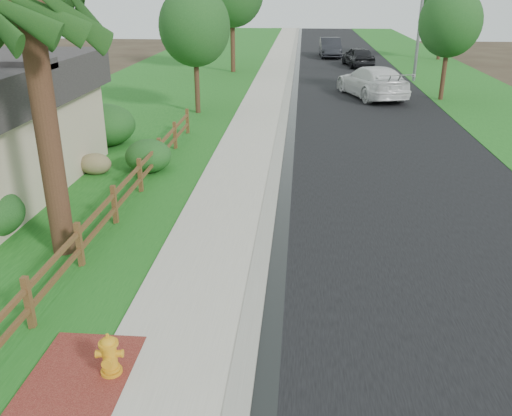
# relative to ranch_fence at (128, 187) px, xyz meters

# --- Properties ---
(ground) EXTENTS (120.00, 120.00, 0.00)m
(ground) POSITION_rel_ranch_fence_xyz_m (3.60, -6.40, -0.62)
(ground) COLOR #33261C
(road) EXTENTS (8.00, 90.00, 0.02)m
(road) POSITION_rel_ranch_fence_xyz_m (8.20, 28.60, -0.61)
(road) COLOR black
(road) RESTS_ON ground
(curb) EXTENTS (0.40, 90.00, 0.12)m
(curb) POSITION_rel_ranch_fence_xyz_m (4.00, 28.60, -0.56)
(curb) COLOR gray
(curb) RESTS_ON ground
(wet_gutter) EXTENTS (0.50, 90.00, 0.00)m
(wet_gutter) POSITION_rel_ranch_fence_xyz_m (4.35, 28.60, -0.60)
(wet_gutter) COLOR black
(wet_gutter) RESTS_ON road
(sidewalk) EXTENTS (2.20, 90.00, 0.10)m
(sidewalk) POSITION_rel_ranch_fence_xyz_m (2.70, 28.60, -0.57)
(sidewalk) COLOR #A9A493
(sidewalk) RESTS_ON ground
(grass_strip) EXTENTS (1.60, 90.00, 0.06)m
(grass_strip) POSITION_rel_ranch_fence_xyz_m (0.80, 28.60, -0.59)
(grass_strip) COLOR #175217
(grass_strip) RESTS_ON ground
(lawn_near) EXTENTS (9.00, 90.00, 0.04)m
(lawn_near) POSITION_rel_ranch_fence_xyz_m (-4.40, 28.60, -0.60)
(lawn_near) COLOR #175217
(lawn_near) RESTS_ON ground
(verge_far) EXTENTS (6.00, 90.00, 0.04)m
(verge_far) POSITION_rel_ranch_fence_xyz_m (15.10, 28.60, -0.60)
(verge_far) COLOR #175217
(verge_far) RESTS_ON ground
(brick_patch) EXTENTS (1.60, 2.40, 0.11)m
(brick_patch) POSITION_rel_ranch_fence_xyz_m (1.40, -7.40, -0.56)
(brick_patch) COLOR maroon
(brick_patch) RESTS_ON ground
(ranch_fence) EXTENTS (0.12, 16.92, 1.10)m
(ranch_fence) POSITION_rel_ranch_fence_xyz_m (0.00, 0.00, 0.00)
(ranch_fence) COLOR #4E351A
(ranch_fence) RESTS_ON ground
(palm_tree) EXTENTS (3.60, 3.60, 6.60)m
(palm_tree) POSITION_rel_ranch_fence_xyz_m (-0.70, -2.90, 4.91)
(palm_tree) COLOR #3C2418
(palm_tree) RESTS_ON ground
(fire_hydrant) EXTENTS (0.49, 0.39, 0.74)m
(fire_hydrant) POSITION_rel_ranch_fence_xyz_m (1.90, -7.20, -0.18)
(fire_hydrant) COLOR gold
(fire_hydrant) RESTS_ON sidewalk
(white_suv) EXTENTS (4.13, 6.47, 1.74)m
(white_suv) POSITION_rel_ranch_fence_xyz_m (8.81, 17.58, 0.27)
(white_suv) COLOR white
(white_suv) RESTS_ON road
(dark_car_mid) EXTENTS (2.51, 4.78, 1.55)m
(dark_car_mid) POSITION_rel_ranch_fence_xyz_m (9.22, 30.59, 0.18)
(dark_car_mid) COLOR black
(dark_car_mid) RESTS_ON road
(dark_car_far) EXTENTS (1.93, 5.10, 1.66)m
(dark_car_far) POSITION_rel_ranch_fence_xyz_m (7.28, 36.85, 0.23)
(dark_car_far) COLOR black
(dark_car_far) RESTS_ON road
(boulder) EXTENTS (1.13, 0.87, 0.73)m
(boulder) POSITION_rel_ranch_fence_xyz_m (-2.02, 2.83, -0.25)
(boulder) COLOR olive
(boulder) RESTS_ON ground
(shrub_c) EXTENTS (1.89, 1.89, 1.12)m
(shrub_c) POSITION_rel_ranch_fence_xyz_m (-0.30, 3.24, -0.06)
(shrub_c) COLOR #174218
(shrub_c) RESTS_ON ground
(shrub_d) EXTENTS (2.52, 2.52, 1.64)m
(shrub_d) POSITION_rel_ranch_fence_xyz_m (-2.90, 6.39, 0.20)
(shrub_d) COLOR #174218
(shrub_d) RESTS_ON ground
(tree_near_left) EXTENTS (3.39, 3.39, 6.01)m
(tree_near_left) POSITION_rel_ranch_fence_xyz_m (-0.33, 12.58, 3.52)
(tree_near_left) COLOR #3C2418
(tree_near_left) RESTS_ON ground
(tree_near_right) EXTENTS (3.31, 3.31, 5.96)m
(tree_near_right) POSITION_rel_ranch_fence_xyz_m (12.60, 17.10, 3.51)
(tree_near_right) COLOR #3C2418
(tree_near_right) RESTS_ON ground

